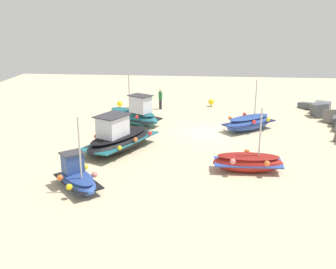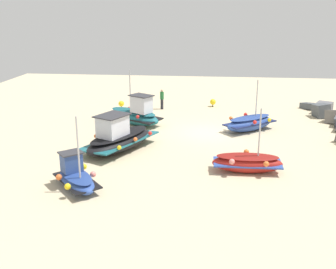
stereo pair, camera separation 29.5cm
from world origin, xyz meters
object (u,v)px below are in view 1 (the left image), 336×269
object	(u,v)px
mooring_buoy_1	(120,104)
fishing_boat_2	(248,162)
fishing_boat_1	(134,114)
person_walking	(160,98)
fishing_boat_3	(77,178)
fishing_boat_4	(249,123)
fishing_boat_0	(119,139)
mooring_buoy_0	(211,102)

from	to	relation	value
mooring_buoy_1	fishing_boat_2	bearing A→B (deg)	36.22
fishing_boat_1	person_walking	bearing A→B (deg)	104.94
fishing_boat_1	person_walking	xyz separation A→B (m)	(-4.75, 1.45, 0.25)
fishing_boat_2	fishing_boat_3	distance (m)	8.69
fishing_boat_1	fishing_boat_4	distance (m)	8.31
fishing_boat_2	fishing_boat_1	bearing A→B (deg)	-49.23
fishing_boat_0	fishing_boat_3	xyz separation A→B (m)	(5.49, -0.83, -0.19)
fishing_boat_3	mooring_buoy_1	size ratio (longest dim) A/B	5.41
fishing_boat_0	fishing_boat_3	size ratio (longest dim) A/B	1.57
mooring_buoy_1	person_walking	bearing A→B (deg)	93.39
fishing_boat_1	fishing_boat_3	world-z (taller)	fishing_boat_1
fishing_boat_1	mooring_buoy_1	world-z (taller)	fishing_boat_1
person_walking	fishing_boat_2	bearing A→B (deg)	-112.75
fishing_boat_0	fishing_boat_2	distance (m)	7.86
mooring_buoy_0	mooring_buoy_1	size ratio (longest dim) A/B	0.98
fishing_boat_4	person_walking	bearing A→B (deg)	-78.32
person_walking	fishing_boat_1	bearing A→B (deg)	-154.36
fishing_boat_0	fishing_boat_4	xyz separation A→B (m)	(-4.93, 8.16, -0.16)
fishing_boat_3	mooring_buoy_0	distance (m)	18.54
fishing_boat_1	fishing_boat_2	xyz separation A→B (m)	(8.42, 7.50, -0.22)
fishing_boat_1	mooring_buoy_0	world-z (taller)	fishing_boat_1
mooring_buoy_0	mooring_buoy_1	world-z (taller)	mooring_buoy_1
fishing_boat_3	mooring_buoy_1	world-z (taller)	fishing_boat_3
fishing_boat_1	fishing_boat_2	world-z (taller)	fishing_boat_1
fishing_boat_3	fishing_boat_1	bearing A→B (deg)	-44.34
fishing_boat_1	mooring_buoy_1	size ratio (longest dim) A/B	7.12
fishing_boat_2	fishing_boat_4	world-z (taller)	fishing_boat_4
fishing_boat_2	fishing_boat_3	size ratio (longest dim) A/B	1.00
fishing_boat_3	person_walking	size ratio (longest dim) A/B	2.16
fishing_boat_1	fishing_boat_4	world-z (taller)	fishing_boat_1
mooring_buoy_0	fishing_boat_4	bearing A→B (deg)	20.04
fishing_boat_4	mooring_buoy_1	distance (m)	11.59
fishing_boat_1	fishing_boat_0	bearing A→B (deg)	-57.08
fishing_boat_2	mooring_buoy_0	distance (m)	14.67
mooring_buoy_0	fishing_boat_1	bearing A→B (deg)	-42.95
fishing_boat_1	fishing_boat_3	size ratio (longest dim) A/B	1.32
fishing_boat_1	mooring_buoy_0	xyz separation A→B (m)	(-6.14, 5.72, -0.32)
fishing_boat_2	fishing_boat_4	xyz separation A→B (m)	(-7.58, 0.76, 0.05)
mooring_buoy_1	fishing_boat_0	bearing A→B (deg)	11.54
fishing_boat_0	person_walking	xyz separation A→B (m)	(-10.51, 1.34, 0.25)
fishing_boat_3	fishing_boat_4	size ratio (longest dim) A/B	0.92
fishing_boat_4	person_walking	distance (m)	8.82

